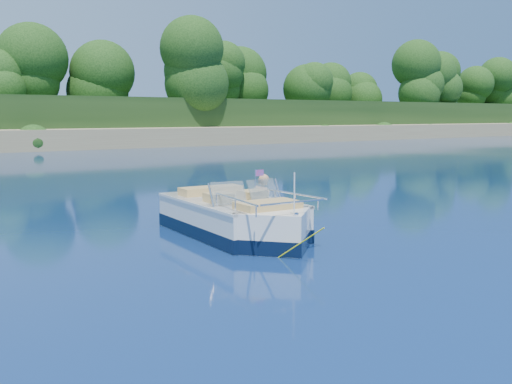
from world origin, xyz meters
The scene contains 4 objects.
ground centered at (0.00, 0.00, 0.00)m, with size 160.00×160.00×0.00m, color #091C41.
motorboat centered at (-1.41, 2.78, 0.33)m, with size 1.94×5.15×1.71m.
tow_tube centered at (0.26, 4.39, 0.10)m, with size 1.62×1.62×0.39m.
boy centered at (0.20, 4.38, 0.00)m, with size 0.57×0.37×1.57m, color tan.
Camera 1 is at (-7.57, -7.10, 2.51)m, focal length 40.00 mm.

